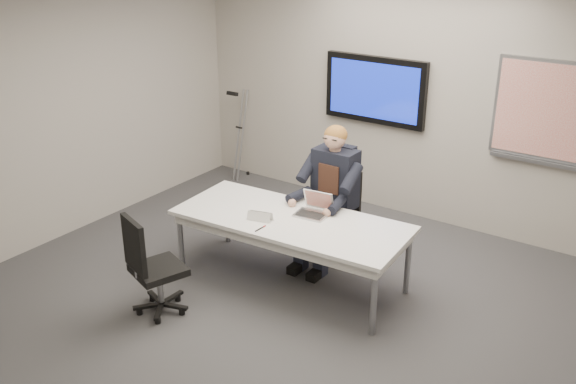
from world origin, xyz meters
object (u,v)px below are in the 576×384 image
Objects in this scene: seated_person at (325,211)px; office_chair_far at (337,228)px; conference_table at (291,226)px; office_chair_near at (155,283)px; laptop at (314,209)px.

office_chair_far is at bearing 90.33° from seated_person.
conference_table is 1.60× the size of seated_person.
office_chair_near reaches higher than laptop.
laptop is (0.08, -0.59, 0.47)m from office_chair_far.
office_chair_far is at bearing -91.76° from office_chair_near.
conference_table is 0.56m from seated_person.
office_chair_near is at bearing -125.31° from conference_table.
laptop is at bearing -101.99° from office_chair_near.
laptop is at bearing -80.18° from office_chair_far.
seated_person is at bearing 97.10° from laptop.
conference_table is 2.38× the size of office_chair_near.
office_chair_far reaches higher than laptop.
office_chair_near reaches higher than office_chair_far.
seated_person reaches higher than conference_table.
seated_person is at bearing -88.02° from office_chair_far.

